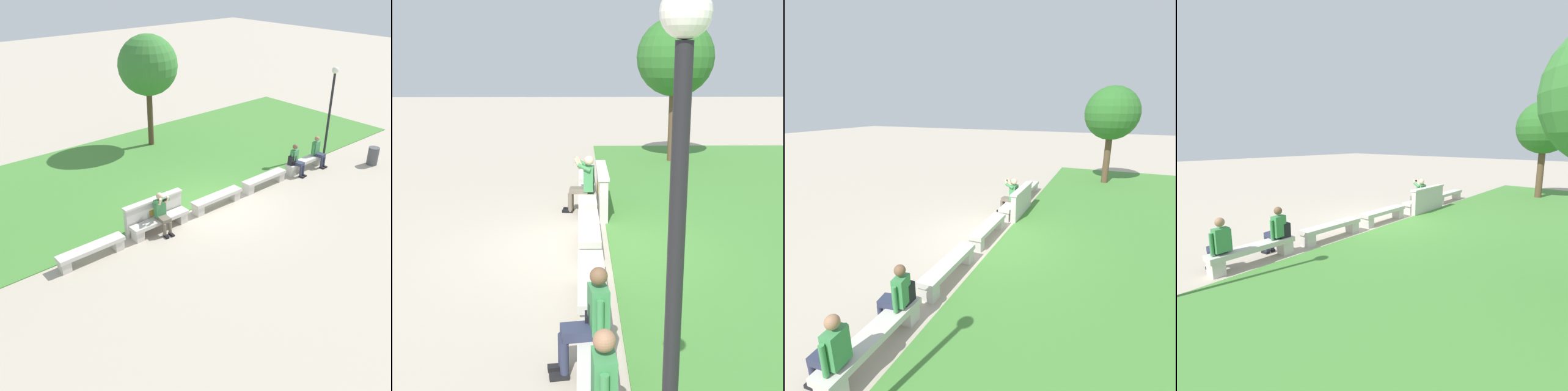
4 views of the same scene
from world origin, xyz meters
TOP-DOWN VIEW (x-y plane):
  - ground_plane at (0.00, 0.00)m, footprint 80.00×80.00m
  - grass_strip at (0.00, 4.38)m, footprint 23.81×8.00m
  - bench_main at (-4.88, 0.00)m, footprint 2.06×0.40m
  - bench_near at (-2.44, 0.00)m, footprint 2.06×0.40m
  - bench_mid at (0.00, 0.00)m, footprint 2.06×0.40m
  - bench_far at (2.44, 0.00)m, footprint 2.06×0.40m
  - bench_end at (4.88, 0.00)m, footprint 2.06×0.40m
  - backrest_wall_with_plaque at (-2.44, 0.34)m, footprint 2.17×0.24m
  - person_photographer at (-2.41, -0.08)m, footprint 0.50×0.75m
  - person_distant at (4.21, -0.07)m, footprint 0.48×0.71m
  - person_companion at (5.59, -0.07)m, footprint 0.48×0.69m
  - backpack at (4.05, 0.02)m, footprint 0.28×0.24m
  - tree_left_background at (-8.69, 2.99)m, footprint 2.56×2.56m

SIDE VIEW (x-z plane):
  - ground_plane at x=0.00m, z-range 0.00..0.00m
  - grass_strip at x=0.00m, z-range 0.00..0.03m
  - bench_main at x=-4.88m, z-range 0.08..0.53m
  - bench_near at x=-2.44m, z-range 0.08..0.53m
  - bench_mid at x=0.00m, z-range 0.08..0.53m
  - bench_far at x=2.44m, z-range 0.08..0.53m
  - bench_end at x=4.88m, z-range 0.08..0.53m
  - backrest_wall_with_plaque at x=-2.44m, z-range 0.01..1.02m
  - backpack at x=4.05m, z-range 0.41..0.84m
  - person_distant at x=4.21m, z-range 0.04..1.30m
  - person_companion at x=5.59m, z-range 0.04..1.30m
  - person_photographer at x=-2.41m, z-range 0.08..1.40m
  - tree_left_background at x=-8.69m, z-range 1.07..5.83m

